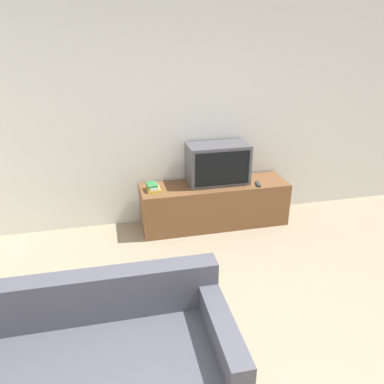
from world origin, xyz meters
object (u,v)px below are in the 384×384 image
couch (67,376)px  remote_on_stand (258,184)px  television (218,164)px  book_stack (153,187)px  tv_stand (214,204)px

couch → remote_on_stand: bearing=45.3°
television → book_stack: size_ratio=3.85×
book_stack → television: bearing=5.5°
tv_stand → television: bearing=49.9°
book_stack → tv_stand: bearing=1.4°
remote_on_stand → book_stack: bearing=174.1°
couch → remote_on_stand: size_ratio=13.51×
book_stack → remote_on_stand: book_stack is taller
television → remote_on_stand: 0.55m
tv_stand → remote_on_stand: remote_on_stand is taller
tv_stand → television: size_ratio=2.45×
couch → remote_on_stand: 2.96m
television → couch: 2.86m
television → remote_on_stand: size_ratio=4.71×
tv_stand → book_stack: book_stack is taller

